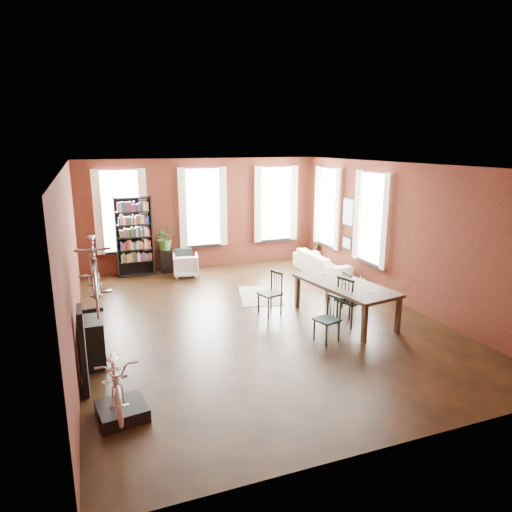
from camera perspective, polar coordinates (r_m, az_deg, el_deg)
name	(u,v)px	position (r m, az deg, el deg)	size (l,w,h in m)	color
room	(257,214)	(9.83, 0.14, 5.29)	(9.00, 9.04, 3.22)	black
dining_table	(344,301)	(9.76, 10.98, -5.59)	(1.05, 2.31, 0.79)	#453629
dining_chair_a	(327,319)	(8.64, 8.86, -7.85)	(0.40, 0.40, 0.86)	#183432
dining_chair_b	(270,293)	(9.85, 1.74, -4.70)	(0.43, 0.43, 0.93)	black
dining_chair_c	(351,300)	(9.50, 11.82, -5.45)	(0.47, 0.47, 1.01)	black
dining_chair_d	(353,291)	(10.35, 12.02, -4.29)	(0.40, 0.40, 0.86)	#163031
bookshelf	(134,237)	(13.07, -14.97, 2.36)	(1.00, 0.32, 2.20)	black
white_armchair	(186,264)	(12.84, -8.78, -1.00)	(0.67, 0.62, 0.69)	white
cream_sofa	(321,260)	(13.05, 8.19, -0.44)	(2.08, 0.61, 0.81)	beige
striped_rug	(260,296)	(11.14, 0.51, -4.97)	(0.96, 1.53, 0.01)	black
bike_trainer	(122,411)	(6.75, -16.39, -18.09)	(0.62, 0.62, 0.18)	black
bike_wall_rack	(83,350)	(7.30, -20.80, -10.95)	(0.16, 0.60, 1.30)	black
console_table	(92,341)	(8.22, -19.84, -9.92)	(0.40, 0.80, 0.80)	black
plant_stand	(167,261)	(13.33, -11.09, -0.59)	(0.33, 0.33, 0.67)	black
plant_by_sofa	(315,257)	(14.34, 7.33, -0.18)	(0.37, 0.67, 0.30)	#326026
plant_small	(361,292)	(11.48, 13.02, -4.35)	(0.25, 0.47, 0.17)	#365F26
bicycle_floor	(114,353)	(6.39, -17.28, -11.48)	(0.53, 0.79, 1.51)	beige
bicycle_hung	(92,251)	(6.83, -19.77, 0.61)	(0.47, 1.00, 1.66)	#A5A8AD
plant_on_stand	(165,241)	(13.16, -11.29, 1.90)	(0.62, 0.69, 0.54)	#305923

